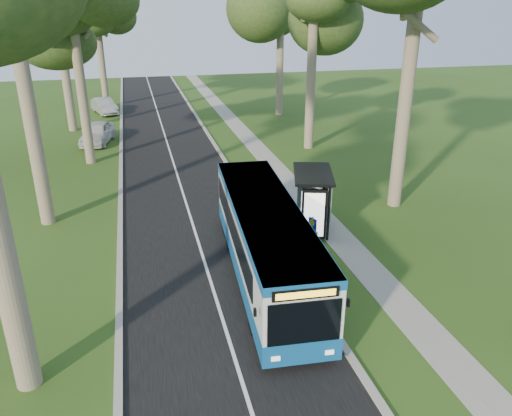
{
  "coord_description": "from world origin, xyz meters",
  "views": [
    {
      "loc": [
        -5.86,
        -16.68,
        10.28
      ],
      "look_at": [
        -0.85,
        3.59,
        1.6
      ],
      "focal_mm": 35.0,
      "sensor_mm": 36.0,
      "label": 1
    }
  ],
  "objects": [
    {
      "name": "bus_shelter",
      "position": [
        2.24,
        3.8,
        2.01
      ],
      "size": [
        2.65,
        3.68,
        2.84
      ],
      "rotation": [
        0.0,
        0.0,
        -0.29
      ],
      "color": "black",
      "rests_on": "ground"
    },
    {
      "name": "road",
      "position": [
        -3.5,
        10.0,
        0.01
      ],
      "size": [
        7.0,
        100.0,
        0.02
      ],
      "primitive_type": "cube",
      "color": "black",
      "rests_on": "ground"
    },
    {
      "name": "car_silver",
      "position": [
        -8.58,
        34.58,
        0.75
      ],
      "size": [
        2.9,
        4.82,
        1.5
      ],
      "primitive_type": "imported",
      "rotation": [
        0.0,
        0.0,
        0.31
      ],
      "color": "#A1A4A9",
      "rests_on": "ground"
    },
    {
      "name": "ground",
      "position": [
        0.0,
        0.0,
        0.0
      ],
      "size": [
        120.0,
        120.0,
        0.0
      ],
      "primitive_type": "plane",
      "color": "#2C4917",
      "rests_on": "ground"
    },
    {
      "name": "footpath",
      "position": [
        3.0,
        10.0,
        0.01
      ],
      "size": [
        1.5,
        100.0,
        0.02
      ],
      "primitive_type": "cube",
      "color": "gray",
      "rests_on": "ground"
    },
    {
      "name": "kerb_east",
      "position": [
        0.0,
        10.0,
        0.06
      ],
      "size": [
        0.25,
        100.0,
        0.12
      ],
      "primitive_type": "cube",
      "color": "#9E9B93",
      "rests_on": "ground"
    },
    {
      "name": "litter_bin",
      "position": [
        1.16,
        1.7,
        0.51
      ],
      "size": [
        0.57,
        0.57,
        1.0
      ],
      "rotation": [
        0.0,
        0.0,
        0.24
      ],
      "color": "black",
      "rests_on": "ground"
    },
    {
      "name": "tree_west_c",
      "position": [
        -9.0,
        18.0,
        9.9
      ],
      "size": [
        5.2,
        5.2,
        13.34
      ],
      "color": "#7A6B56",
      "rests_on": "ground"
    },
    {
      "name": "tree_west_e",
      "position": [
        -8.5,
        38.0,
        10.14
      ],
      "size": [
        5.2,
        5.2,
        13.68
      ],
      "color": "#7A6B56",
      "rests_on": "ground"
    },
    {
      "name": "bus_stop_sign",
      "position": [
        0.3,
        -0.63,
        1.74
      ],
      "size": [
        0.2,
        0.38,
        2.82
      ],
      "rotation": [
        0.0,
        0.0,
        0.43
      ],
      "color": "gray",
      "rests_on": "ground"
    },
    {
      "name": "kerb_west",
      "position": [
        -7.0,
        10.0,
        0.06
      ],
      "size": [
        0.25,
        100.0,
        0.12
      ],
      "primitive_type": "cube",
      "color": "#9E9B93",
      "rests_on": "ground"
    },
    {
      "name": "car_white",
      "position": [
        -8.73,
        23.19,
        0.82
      ],
      "size": [
        2.91,
        5.1,
        1.64
      ],
      "primitive_type": "imported",
      "rotation": [
        0.0,
        0.0,
        -0.21
      ],
      "color": "silver",
      "rests_on": "ground"
    },
    {
      "name": "bus",
      "position": [
        -1.3,
        0.23,
        1.59
      ],
      "size": [
        3.19,
        11.72,
        3.07
      ],
      "rotation": [
        0.0,
        0.0,
        -0.07
      ],
      "color": "white",
      "rests_on": "ground"
    },
    {
      "name": "centre_line",
      "position": [
        -3.5,
        10.0,
        0.02
      ],
      "size": [
        0.12,
        100.0,
        0.0
      ],
      "primitive_type": "cube",
      "color": "white",
      "rests_on": "road"
    }
  ]
}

